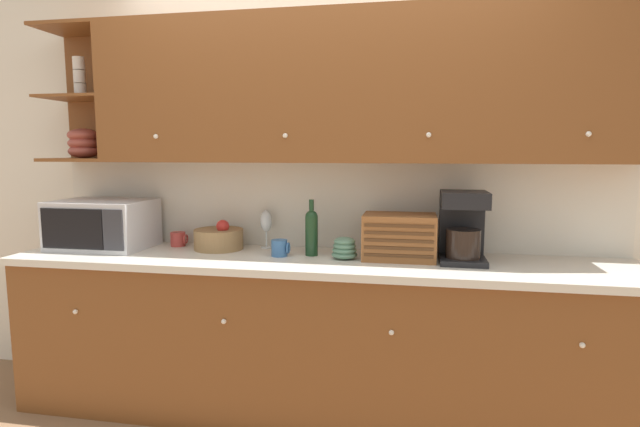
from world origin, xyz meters
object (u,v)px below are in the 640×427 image
wine_glass (266,222)px  bowl_stack_on_counter (344,249)px  mug (178,239)px  microwave (103,224)px  mug_blue_second (280,248)px  wine_bottle (312,230)px  bread_box (399,237)px  fruit_basket (219,239)px  coffee_maker (463,226)px

wine_glass → bowl_stack_on_counter: (0.51, -0.22, -0.10)m
mug → microwave: bearing=-162.6°
mug_blue_second → wine_bottle: bearing=17.4°
wine_glass → bread_box: bearing=-12.0°
wine_glass → mug_blue_second: wine_glass is taller
fruit_basket → wine_bottle: 0.59m
mug_blue_second → bread_box: (0.65, 0.05, 0.08)m
fruit_basket → mug_blue_second: fruit_basket is taller
mug_blue_second → bread_box: 0.66m
mug → mug_blue_second: bearing=-14.1°
microwave → wine_bottle: 1.28m
wine_glass → fruit_basket: bearing=-160.6°
mug → fruit_basket: fruit_basket is taller
wine_bottle → bread_box: wine_bottle is taller
mug → bread_box: 1.36m
mug → wine_glass: size_ratio=0.44×
wine_glass → coffee_maker: bearing=-8.5°
wine_glass → mug_blue_second: 0.29m
coffee_maker → bread_box: bearing=-179.6°
bread_box → coffee_maker: coffee_maker is taller
wine_glass → bowl_stack_on_counter: 0.56m
fruit_basket → bowl_stack_on_counter: (0.77, -0.13, -0.01)m
fruit_basket → coffee_maker: coffee_maker is taller
bowl_stack_on_counter → wine_glass: bearing=156.5°
bowl_stack_on_counter → wine_bottle: bearing=164.6°
bowl_stack_on_counter → bread_box: bearing=9.9°
fruit_basket → bowl_stack_on_counter: size_ratio=2.06×
microwave → mug_blue_second: microwave is taller
mug_blue_second → bread_box: bread_box is taller
mug_blue_second → microwave: bearing=177.8°
wine_glass → coffee_maker: coffee_maker is taller
wine_bottle → fruit_basket: bearing=172.8°
coffee_maker → wine_bottle: bearing=180.0°
wine_glass → wine_bottle: wine_bottle is taller
mug → bread_box: (1.35, -0.12, 0.08)m
mug → fruit_basket: (0.28, -0.05, 0.02)m
fruit_basket → coffee_maker: bearing=-3.0°
wine_glass → bread_box: (0.80, -0.17, -0.03)m
mug_blue_second → coffee_maker: bearing=3.1°
microwave → fruit_basket: 0.71m
wine_glass → microwave: bearing=-169.6°
wine_bottle → bread_box: 0.49m
fruit_basket → wine_glass: size_ratio=1.26×
wine_bottle → bowl_stack_on_counter: bearing=-15.4°
mug_blue_second → mug: bearing=165.9°
wine_bottle → mug: bearing=172.0°
bread_box → mug_blue_second: bearing=-175.6°
bowl_stack_on_counter → coffee_maker: coffee_maker is taller
microwave → coffee_maker: coffee_maker is taller
mug → coffee_maker: (1.68, -0.12, 0.15)m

